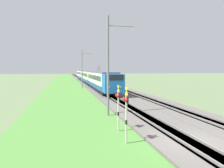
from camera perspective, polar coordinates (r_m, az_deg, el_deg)
name	(u,v)px	position (r m, az deg, el deg)	size (l,w,h in m)	color
ground_plane	(190,147)	(13.50, 19.70, -15.31)	(400.00, 400.00, 0.00)	#60754C
ballast_main	(89,84)	(61.30, -5.91, -0.08)	(240.00, 4.40, 0.30)	#605B56
ballast_adjacent	(105,84)	(61.96, -1.83, -0.02)	(240.00, 4.40, 0.30)	#605B56
track_main	(89,84)	(61.30, -5.91, -0.07)	(240.00, 1.57, 0.45)	#4C4238
track_adjacent	(105,84)	(61.95, -1.83, -0.01)	(240.00, 1.57, 0.45)	#4C4238
grass_verge	(69,85)	(60.94, -11.29, -0.25)	(240.00, 10.32, 0.12)	#4C8438
passenger_train	(89,76)	(62.60, -6.07, 2.01)	(65.25, 2.99, 5.02)	blue
crossing_signal_near	(126,110)	(12.56, 3.70, -6.80)	(0.70, 0.23, 3.38)	beige
crossing_signal_aux	(118,104)	(15.02, 1.61, -5.22)	(0.70, 0.23, 3.30)	beige
catenary_mast_near	(109,65)	(19.96, -0.90, 4.94)	(0.22, 2.56, 9.21)	slate
catenary_mast_mid	(82,68)	(49.63, -7.79, 4.05)	(0.22, 2.56, 8.81)	slate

